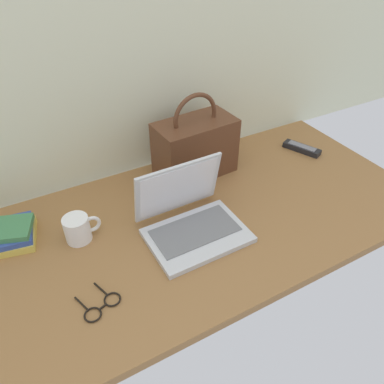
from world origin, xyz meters
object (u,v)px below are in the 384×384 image
at_px(remote_control_near, 302,148).
at_px(coffee_mug, 78,228).
at_px(eyeglasses, 102,306).
at_px(laptop, 191,219).
at_px(handbag, 195,147).

bearing_deg(remote_control_near, coffee_mug, -176.12).
relative_size(coffee_mug, eyeglasses, 0.91).
distance_m(laptop, handbag, 0.34).
bearing_deg(eyeglasses, remote_control_near, 19.02).
distance_m(laptop, coffee_mug, 0.35).
height_order(coffee_mug, remote_control_near, coffee_mug).
relative_size(laptop, eyeglasses, 2.44).
bearing_deg(handbag, eyeglasses, -140.68).
bearing_deg(handbag, laptop, -121.81).
bearing_deg(coffee_mug, handbag, 16.54).
bearing_deg(coffee_mug, laptop, -21.94).
bearing_deg(eyeglasses, coffee_mug, 85.66).
distance_m(eyeglasses, handbag, 0.69).
xyz_separation_m(coffee_mug, handbag, (0.50, 0.15, 0.07)).
distance_m(remote_control_near, eyeglasses, 1.06).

